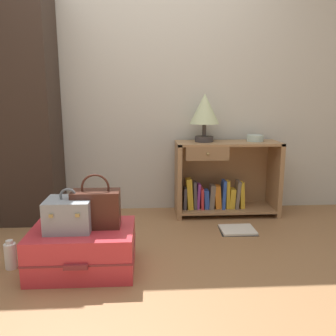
{
  "coord_description": "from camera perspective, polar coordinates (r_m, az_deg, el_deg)",
  "views": [
    {
      "loc": [
        0.11,
        -1.92,
        1.11
      ],
      "look_at": [
        0.27,
        0.78,
        0.55
      ],
      "focal_mm": 37.29,
      "sensor_mm": 36.0,
      "label": 1
    }
  ],
  "objects": [
    {
      "name": "ground_plane",
      "position": [
        2.22,
        -6.16,
        -18.38
      ],
      "size": [
        9.0,
        9.0,
        0.0
      ],
      "primitive_type": "plane",
      "color": "#9E7047"
    },
    {
      "name": "back_wall",
      "position": [
        3.42,
        -5.44,
        14.86
      ],
      "size": [
        6.4,
        0.1,
        2.6
      ],
      "primitive_type": "cube",
      "color": "beige",
      "rests_on": "ground_plane"
    },
    {
      "name": "handbag",
      "position": [
        2.3,
        -11.67,
        -6.41
      ],
      "size": [
        0.3,
        0.16,
        0.35
      ],
      "color": "#472319",
      "rests_on": "suitcase_large"
    },
    {
      "name": "bottle",
      "position": [
        2.56,
        -24.33,
        -12.89
      ],
      "size": [
        0.08,
        0.08,
        0.19
      ],
      "color": "white",
      "rests_on": "ground_plane"
    },
    {
      "name": "bookshelf",
      "position": [
        3.34,
        8.98,
        -1.9
      ],
      "size": [
        0.96,
        0.37,
        0.69
      ],
      "color": "#A37A51",
      "rests_on": "ground_plane"
    },
    {
      "name": "table_lamp",
      "position": [
        3.23,
        6.0,
        9.27
      ],
      "size": [
        0.27,
        0.27,
        0.44
      ],
      "color": "#3D3838",
      "rests_on": "bookshelf"
    },
    {
      "name": "suitcase_large",
      "position": [
        2.37,
        -13.7,
        -12.75
      ],
      "size": [
        0.66,
        0.49,
        0.28
      ],
      "color": "#D1333D",
      "rests_on": "ground_plane"
    },
    {
      "name": "open_book_on_floor",
      "position": [
        3.02,
        11.31,
        -9.9
      ],
      "size": [
        0.31,
        0.25,
        0.02
      ],
      "color": "white",
      "rests_on": "ground_plane"
    },
    {
      "name": "bowl",
      "position": [
        3.36,
        14.06,
        4.76
      ],
      "size": [
        0.15,
        0.15,
        0.06
      ],
      "primitive_type": "cylinder",
      "color": "silver",
      "rests_on": "bookshelf"
    },
    {
      "name": "train_case",
      "position": [
        2.29,
        -15.87,
        -7.27
      ],
      "size": [
        0.28,
        0.25,
        0.27
      ],
      "color": "#8E99A3",
      "rests_on": "suitcase_large"
    }
  ]
}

